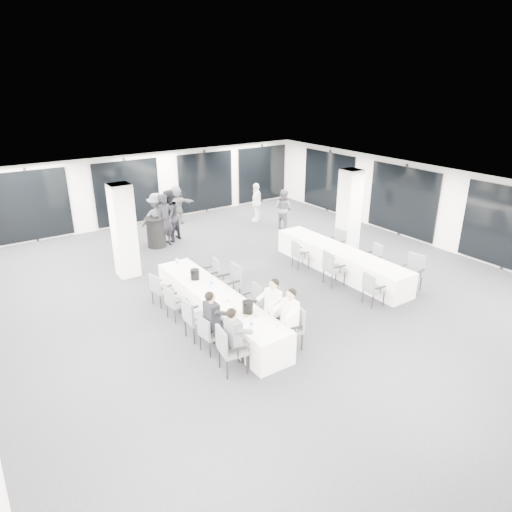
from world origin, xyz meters
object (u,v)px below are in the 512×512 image
(chair_main_left_far, at_px, (159,288))
(standing_guest_g, at_px, (122,228))
(standing_guest_a, at_px, (165,217))
(standing_guest_h, at_px, (284,206))
(standing_guest_d, at_px, (256,200))
(chair_side_left_far, at_px, (299,253))
(chair_main_right_fourth, at_px, (231,281))
(chair_side_left_near, at_px, (372,287))
(chair_side_right_near, at_px, (413,270))
(ice_bucket_far, at_px, (195,274))
(banquet_table_side, at_px, (339,261))
(chair_main_left_fourth, at_px, (174,301))
(standing_guest_c, at_px, (157,215))
(cocktail_table, at_px, (156,232))
(standing_guest_f, at_px, (177,202))
(chair_main_right_second, at_px, (276,314))
(chair_main_right_far, at_px, (212,272))
(banquet_table_main, at_px, (217,307))
(chair_side_right_mid, at_px, (374,257))
(chair_main_left_mid, at_px, (194,317))
(chair_side_right_far, at_px, (337,242))
(chair_main_right_mid, at_px, (253,299))
(chair_main_right_near, at_px, (294,325))
(chair_main_left_near, at_px, (229,347))
(chair_side_left_mid, at_px, (332,266))
(chair_main_left_second, at_px, (209,332))
(standing_guest_b, at_px, (169,213))
(ice_bucket_near, at_px, (248,307))

(chair_main_left_far, bearing_deg, standing_guest_g, 162.60)
(standing_guest_a, relative_size, standing_guest_h, 1.21)
(standing_guest_d, bearing_deg, chair_side_left_far, 33.70)
(chair_main_right_fourth, distance_m, chair_side_left_near, 3.68)
(chair_side_right_near, height_order, ice_bucket_far, chair_side_right_near)
(banquet_table_side, height_order, standing_guest_a, standing_guest_a)
(chair_main_left_fourth, distance_m, standing_guest_c, 5.78)
(banquet_table_side, xyz_separation_m, cocktail_table, (-3.71, 5.30, 0.16))
(cocktail_table, distance_m, standing_guest_f, 2.72)
(standing_guest_d, bearing_deg, chair_main_right_second, 21.81)
(chair_main_left_fourth, bearing_deg, standing_guest_g, 168.12)
(standing_guest_a, bearing_deg, chair_main_right_far, -111.39)
(banquet_table_main, bearing_deg, standing_guest_g, 93.88)
(chair_side_right_mid, bearing_deg, chair_main_right_far, 79.98)
(chair_main_right_fourth, relative_size, ice_bucket_far, 3.87)
(standing_guest_c, bearing_deg, chair_side_right_mid, 154.06)
(chair_main_left_mid, distance_m, chair_side_left_near, 4.73)
(chair_side_right_far, bearing_deg, standing_guest_d, -5.51)
(chair_main_right_mid, xyz_separation_m, chair_side_right_mid, (4.59, 0.21, 0.02))
(chair_side_right_near, distance_m, standing_guest_d, 7.86)
(chair_main_right_second, xyz_separation_m, chair_main_right_far, (-0.00, 3.00, -0.03))
(chair_main_right_near, bearing_deg, chair_main_left_far, 39.68)
(banquet_table_side, xyz_separation_m, chair_side_right_near, (0.84, -2.04, 0.21))
(chair_main_right_near, height_order, chair_side_right_mid, chair_main_right_near)
(chair_main_left_near, distance_m, chair_side_left_mid, 4.96)
(chair_side_left_near, height_order, standing_guest_h, standing_guest_h)
(chair_main_left_near, height_order, chair_main_right_second, chair_main_left_near)
(banquet_table_side, bearing_deg, ice_bucket_far, 173.35)
(chair_main_left_near, xyz_separation_m, chair_main_right_far, (1.66, 3.65, -0.09))
(chair_main_right_fourth, distance_m, standing_guest_f, 7.37)
(chair_main_left_mid, height_order, chair_main_left_far, chair_main_left_mid)
(chair_main_right_far, bearing_deg, standing_guest_g, 24.67)
(chair_side_left_far, bearing_deg, chair_main_left_mid, -57.37)
(chair_main_right_fourth, distance_m, chair_side_right_far, 4.64)
(chair_main_right_fourth, relative_size, standing_guest_g, 0.53)
(chair_main_right_near, bearing_deg, chair_main_left_second, 77.05)
(chair_main_left_second, height_order, standing_guest_b, standing_guest_b)
(chair_main_left_mid, relative_size, chair_side_left_far, 1.11)
(standing_guest_a, relative_size, standing_guest_d, 1.17)
(standing_guest_c, height_order, ice_bucket_far, standing_guest_c)
(chair_main_right_mid, relative_size, chair_side_right_mid, 0.96)
(standing_guest_a, height_order, standing_guest_f, standing_guest_a)
(chair_side_left_mid, bearing_deg, chair_main_right_mid, -74.82)
(banquet_table_main, height_order, standing_guest_d, standing_guest_d)
(ice_bucket_far, bearing_deg, standing_guest_h, 33.65)
(chair_side_right_mid, xyz_separation_m, ice_bucket_near, (-5.33, -1.11, 0.37))
(chair_side_left_mid, xyz_separation_m, ice_bucket_far, (-3.79, 1.09, 0.30))
(chair_side_left_near, xyz_separation_m, chair_side_left_far, (0.00, 3.00, -0.01))
(chair_main_left_mid, xyz_separation_m, standing_guest_c, (1.92, 6.51, 0.47))
(standing_guest_b, relative_size, standing_guest_d, 1.18)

